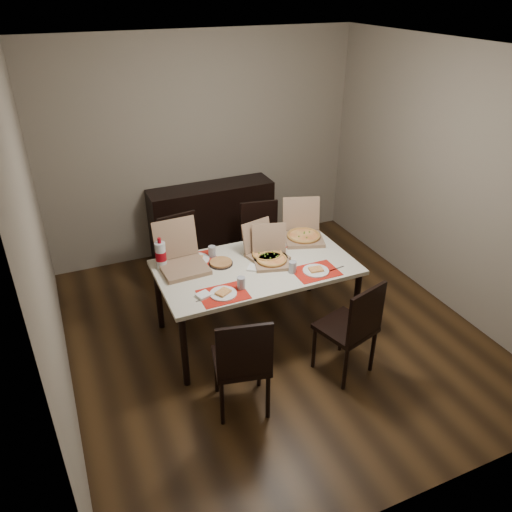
# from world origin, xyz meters

# --- Properties ---
(ground) EXTENTS (3.80, 4.00, 0.02)m
(ground) POSITION_xyz_m (0.00, 0.00, -0.01)
(ground) COLOR #3D2612
(ground) RESTS_ON ground
(room_walls) EXTENTS (3.84, 4.02, 2.62)m
(room_walls) POSITION_xyz_m (0.00, 0.43, 1.73)
(room_walls) COLOR gray
(room_walls) RESTS_ON ground
(sideboard) EXTENTS (1.50, 0.40, 0.90)m
(sideboard) POSITION_xyz_m (0.00, 1.78, 0.45)
(sideboard) COLOR black
(sideboard) RESTS_ON ground
(dining_table) EXTENTS (1.80, 1.00, 0.75)m
(dining_table) POSITION_xyz_m (-0.15, 0.09, 0.68)
(dining_table) COLOR beige
(dining_table) RESTS_ON ground
(chair_near_left) EXTENTS (0.50, 0.50, 0.93)m
(chair_near_left) POSITION_xyz_m (-0.66, -0.82, 0.51)
(chair_near_left) COLOR black
(chair_near_left) RESTS_ON ground
(chair_near_right) EXTENTS (0.52, 0.52, 0.93)m
(chair_near_right) POSITION_xyz_m (0.36, -0.79, 0.51)
(chair_near_right) COLOR black
(chair_near_right) RESTS_ON ground
(chair_far_left) EXTENTS (0.48, 0.48, 0.93)m
(chair_far_left) POSITION_xyz_m (-0.59, 0.97, 0.51)
(chair_far_left) COLOR black
(chair_far_left) RESTS_ON ground
(chair_far_right) EXTENTS (0.49, 0.49, 0.93)m
(chair_far_right) POSITION_xyz_m (0.29, 0.94, 0.51)
(chair_far_right) COLOR black
(chair_far_right) RESTS_ON ground
(setting_near_left) EXTENTS (0.45, 0.30, 0.11)m
(setting_near_left) POSITION_xyz_m (-0.56, -0.23, 0.77)
(setting_near_left) COLOR red
(setting_near_left) RESTS_ON dining_table
(setting_near_right) EXTENTS (0.52, 0.30, 0.11)m
(setting_near_right) POSITION_xyz_m (0.25, -0.21, 0.77)
(setting_near_right) COLOR red
(setting_near_right) RESTS_ON dining_table
(setting_far_left) EXTENTS (0.43, 0.30, 0.11)m
(setting_far_left) POSITION_xyz_m (-0.60, 0.41, 0.77)
(setting_far_left) COLOR red
(setting_far_left) RESTS_ON dining_table
(setting_far_right) EXTENTS (0.43, 0.30, 0.11)m
(setting_far_right) POSITION_xyz_m (0.26, 0.41, 0.77)
(setting_far_right) COLOR red
(setting_far_right) RESTS_ON dining_table
(napkin_loose) EXTENTS (0.16, 0.16, 0.02)m
(napkin_loose) POSITION_xyz_m (-0.19, 0.04, 0.76)
(napkin_loose) COLOR white
(napkin_loose) RESTS_ON dining_table
(pizza_box_center) EXTENTS (0.40, 0.43, 0.32)m
(pizza_box_center) POSITION_xyz_m (0.01, 0.09, 0.80)
(pizza_box_center) COLOR #89694F
(pizza_box_center) RESTS_ON dining_table
(pizza_box_right) EXTENTS (0.49, 0.52, 0.38)m
(pizza_box_right) POSITION_xyz_m (0.50, 0.39, 0.81)
(pizza_box_right) COLOR #89694F
(pizza_box_right) RESTS_ON dining_table
(pizza_box_left) EXTENTS (0.42, 0.46, 0.40)m
(pizza_box_left) POSITION_xyz_m (-0.78, 0.33, 0.81)
(pizza_box_left) COLOR #89694F
(pizza_box_left) RESTS_ON dining_table
(pizza_box_extra) EXTENTS (0.39, 0.42, 0.32)m
(pizza_box_extra) POSITION_xyz_m (-0.00, 0.20, 0.80)
(pizza_box_extra) COLOR #89694F
(pizza_box_extra) RESTS_ON dining_table
(faina_plate) EXTENTS (0.22, 0.22, 0.03)m
(faina_plate) POSITION_xyz_m (-0.44, 0.24, 0.76)
(faina_plate) COLOR black
(faina_plate) RESTS_ON dining_table
(dip_bowl) EXTENTS (0.14, 0.14, 0.03)m
(dip_bowl) POSITION_xyz_m (-0.00, 0.25, 0.77)
(dip_bowl) COLOR white
(dip_bowl) RESTS_ON dining_table
(soda_bottle) EXTENTS (0.10, 0.10, 0.30)m
(soda_bottle) POSITION_xyz_m (-0.95, 0.41, 0.88)
(soda_bottle) COLOR silver
(soda_bottle) RESTS_ON dining_table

